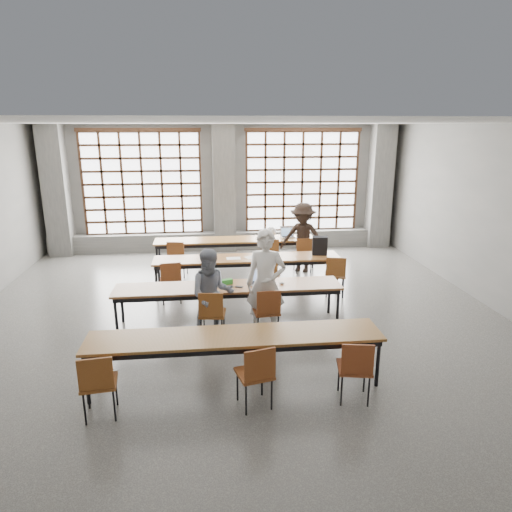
# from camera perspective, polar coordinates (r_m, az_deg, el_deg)

# --- Properties ---
(floor) EXTENTS (11.00, 11.00, 0.00)m
(floor) POSITION_cam_1_polar(r_m,az_deg,el_deg) (8.30, -2.22, -8.65)
(floor) COLOR #4B4B49
(floor) RESTS_ON ground
(ceiling) EXTENTS (11.00, 11.00, 0.00)m
(ceiling) POSITION_cam_1_polar(r_m,az_deg,el_deg) (7.54, -2.51, 16.30)
(ceiling) COLOR silver
(ceiling) RESTS_ON floor
(wall_back) EXTENTS (10.00, 0.00, 10.00)m
(wall_back) POSITION_cam_1_polar(r_m,az_deg,el_deg) (13.15, -4.06, 8.50)
(wall_back) COLOR #5D5D5B
(wall_back) RESTS_ON floor
(wall_front) EXTENTS (10.00, 0.00, 10.00)m
(wall_front) POSITION_cam_1_polar(r_m,az_deg,el_deg) (2.70, 6.64, -23.45)
(wall_front) COLOR #5D5D5B
(wall_front) RESTS_ON floor
(column_left) EXTENTS (0.60, 0.55, 3.50)m
(column_left) POSITION_cam_1_polar(r_m,az_deg,el_deg) (13.46, -23.69, 7.38)
(column_left) COLOR #525250
(column_left) RESTS_ON floor
(column_mid) EXTENTS (0.60, 0.55, 3.50)m
(column_mid) POSITION_cam_1_polar(r_m,az_deg,el_deg) (12.87, -4.01, 8.34)
(column_mid) COLOR #525250
(column_mid) RESTS_ON floor
(column_right) EXTENTS (0.60, 0.55, 3.50)m
(column_right) POSITION_cam_1_polar(r_m,az_deg,el_deg) (13.80, 15.21, 8.34)
(column_right) COLOR #525250
(column_right) RESTS_ON floor
(window_left) EXTENTS (3.32, 0.12, 3.00)m
(window_left) POSITION_cam_1_polar(r_m,az_deg,el_deg) (13.15, -14.02, 8.73)
(window_left) COLOR white
(window_left) RESTS_ON wall_back
(window_right) EXTENTS (3.32, 0.12, 3.00)m
(window_right) POSITION_cam_1_polar(r_m,az_deg,el_deg) (13.33, 5.78, 9.21)
(window_right) COLOR white
(window_right) RESTS_ON wall_back
(sill_ledge) EXTENTS (9.80, 0.35, 0.50)m
(sill_ledge) POSITION_cam_1_polar(r_m,az_deg,el_deg) (13.23, -3.90, 1.93)
(sill_ledge) COLOR #525250
(sill_ledge) RESTS_ON floor
(desk_row_a) EXTENTS (4.00, 0.70, 0.73)m
(desk_row_a) POSITION_cam_1_polar(r_m,az_deg,el_deg) (11.42, -2.58, 1.82)
(desk_row_a) COLOR brown
(desk_row_a) RESTS_ON floor
(desk_row_b) EXTENTS (4.00, 0.70, 0.73)m
(desk_row_b) POSITION_cam_1_polar(r_m,az_deg,el_deg) (9.82, -1.10, -0.53)
(desk_row_b) COLOR brown
(desk_row_b) RESTS_ON floor
(desk_row_c) EXTENTS (4.00, 0.70, 0.73)m
(desk_row_c) POSITION_cam_1_polar(r_m,az_deg,el_deg) (8.12, -3.44, -4.17)
(desk_row_c) COLOR brown
(desk_row_c) RESTS_ON floor
(desk_row_d) EXTENTS (4.00, 0.70, 0.73)m
(desk_row_d) POSITION_cam_1_polar(r_m,az_deg,el_deg) (6.30, -2.60, -10.36)
(desk_row_d) COLOR brown
(desk_row_d) RESTS_ON floor
(chair_back_left) EXTENTS (0.49, 0.50, 0.88)m
(chair_back_left) POSITION_cam_1_polar(r_m,az_deg,el_deg) (10.84, -9.83, 0.13)
(chair_back_left) COLOR brown
(chair_back_left) RESTS_ON floor
(chair_back_mid) EXTENTS (0.47, 0.47, 0.88)m
(chair_back_mid) POSITION_cam_1_polar(r_m,az_deg,el_deg) (10.92, 1.79, 0.48)
(chair_back_mid) COLOR brown
(chair_back_mid) RESTS_ON floor
(chair_back_right) EXTENTS (0.43, 0.43, 0.88)m
(chair_back_right) POSITION_cam_1_polar(r_m,az_deg,el_deg) (11.06, 5.95, 0.60)
(chair_back_right) COLOR brown
(chair_back_right) RESTS_ON floor
(chair_mid_left) EXTENTS (0.47, 0.47, 0.88)m
(chair_mid_left) POSITION_cam_1_polar(r_m,az_deg,el_deg) (9.26, -10.60, -2.69)
(chair_mid_left) COLOR maroon
(chair_mid_left) RESTS_ON floor
(chair_mid_centre) EXTENTS (0.52, 0.52, 0.88)m
(chair_mid_centre) POSITION_cam_1_polar(r_m,az_deg,el_deg) (9.31, 1.58, -2.30)
(chair_mid_centre) COLOR brown
(chair_mid_centre) RESTS_ON floor
(chair_mid_right) EXTENTS (0.51, 0.51, 0.88)m
(chair_mid_right) POSITION_cam_1_polar(r_m,az_deg,el_deg) (9.59, 9.91, -1.98)
(chair_mid_right) COLOR maroon
(chair_mid_right) RESTS_ON floor
(chair_front_left) EXTENTS (0.47, 0.48, 0.88)m
(chair_front_left) POSITION_cam_1_polar(r_m,az_deg,el_deg) (7.57, -5.54, -6.79)
(chair_front_left) COLOR brown
(chair_front_left) RESTS_ON floor
(chair_front_right) EXTENTS (0.45, 0.46, 0.88)m
(chair_front_right) POSITION_cam_1_polar(r_m,az_deg,el_deg) (7.63, 1.40, -6.52)
(chair_front_right) COLOR #673014
(chair_front_right) RESTS_ON floor
(chair_near_left) EXTENTS (0.46, 0.47, 0.88)m
(chair_near_left) POSITION_cam_1_polar(r_m,az_deg,el_deg) (5.95, -19.17, -14.39)
(chair_near_left) COLOR brown
(chair_near_left) RESTS_ON floor
(chair_near_mid) EXTENTS (0.51, 0.51, 0.88)m
(chair_near_mid) POSITION_cam_1_polar(r_m,az_deg,el_deg) (5.82, 0.06, -14.12)
(chair_near_mid) COLOR maroon
(chair_near_mid) RESTS_ON floor
(chair_near_right) EXTENTS (0.49, 0.49, 0.88)m
(chair_near_right) POSITION_cam_1_polar(r_m,az_deg,el_deg) (6.08, 12.34, -13.15)
(chair_near_right) COLOR brown
(chair_near_right) RESTS_ON floor
(student_male) EXTENTS (0.77, 0.61, 1.84)m
(student_male) POSITION_cam_1_polar(r_m,az_deg,el_deg) (7.61, 1.24, -3.49)
(student_male) COLOR white
(student_male) RESTS_ON floor
(student_female) EXTENTS (0.75, 0.59, 1.54)m
(student_female) POSITION_cam_1_polar(r_m,az_deg,el_deg) (7.60, -5.53, -4.78)
(student_female) COLOR #182648
(student_female) RESTS_ON floor
(student_back) EXTENTS (1.25, 1.02, 1.69)m
(student_back) POSITION_cam_1_polar(r_m,az_deg,el_deg) (11.11, 5.85, 2.31)
(student_back) COLOR black
(student_back) RESTS_ON floor
(laptop_front) EXTENTS (0.40, 0.35, 0.26)m
(laptop_front) POSITION_cam_1_polar(r_m,az_deg,el_deg) (8.22, 0.39, -2.94)
(laptop_front) COLOR silver
(laptop_front) RESTS_ON desk_row_c
(laptop_back) EXTENTS (0.38, 0.33, 0.26)m
(laptop_back) POSITION_cam_1_polar(r_m,az_deg,el_deg) (11.65, 4.00, 2.73)
(laptop_back) COLOR silver
(laptop_back) RESTS_ON desk_row_a
(mouse) EXTENTS (0.12, 0.10, 0.04)m
(mouse) POSITION_cam_1_polar(r_m,az_deg,el_deg) (8.17, 3.24, -3.41)
(mouse) COLOR silver
(mouse) RESTS_ON desk_row_c
(green_box) EXTENTS (0.27, 0.17, 0.09)m
(green_box) POSITION_cam_1_polar(r_m,az_deg,el_deg) (8.15, -3.84, -3.26)
(green_box) COLOR green
(green_box) RESTS_ON desk_row_c
(phone) EXTENTS (0.14, 0.11, 0.01)m
(phone) POSITION_cam_1_polar(r_m,az_deg,el_deg) (8.01, -2.13, -3.88)
(phone) COLOR black
(phone) RESTS_ON desk_row_c
(paper_sheet_b) EXTENTS (0.30, 0.21, 0.00)m
(paper_sheet_b) POSITION_cam_1_polar(r_m,az_deg,el_deg) (9.73, -2.83, -0.29)
(paper_sheet_b) COLOR white
(paper_sheet_b) RESTS_ON desk_row_b
(paper_sheet_c) EXTENTS (0.36, 0.32, 0.00)m
(paper_sheet_c) POSITION_cam_1_polar(r_m,az_deg,el_deg) (9.81, -0.52, -0.14)
(paper_sheet_c) COLOR white
(paper_sheet_c) RESTS_ON desk_row_b
(backpack) EXTENTS (0.35, 0.25, 0.40)m
(backpack) POSITION_cam_1_polar(r_m,az_deg,el_deg) (10.06, 7.98, 1.29)
(backpack) COLOR black
(backpack) RESTS_ON desk_row_b
(plastic_bag) EXTENTS (0.32, 0.30, 0.29)m
(plastic_bag) POSITION_cam_1_polar(r_m,az_deg,el_deg) (11.50, 1.87, 3.01)
(plastic_bag) COLOR white
(plastic_bag) RESTS_ON desk_row_a
(red_pouch) EXTENTS (0.21, 0.09, 0.06)m
(red_pouch) POSITION_cam_1_polar(r_m,az_deg,el_deg) (6.04, -19.06, -14.32)
(red_pouch) COLOR #AB2F15
(red_pouch) RESTS_ON chair_near_left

